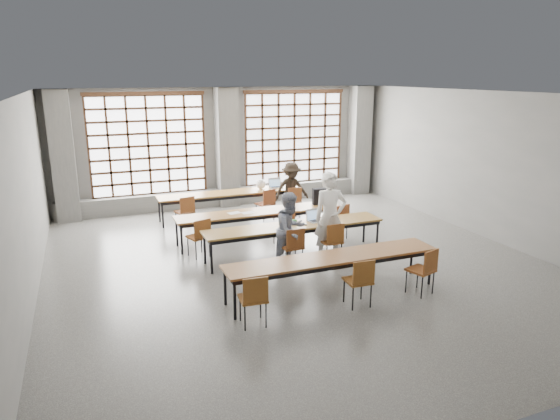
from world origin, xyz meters
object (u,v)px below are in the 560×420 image
object	(u,v)px
desk_row_c	(294,228)
chair_back_left	(186,209)
chair_mid_centre	(285,224)
laptop_front	(315,218)
chair_front_right	(333,239)
student_male	(330,217)
chair_front_left	(293,244)
chair_mid_left	(200,234)
laptop_back	(275,185)
phone	(304,225)
desk_row_b	(259,214)
plastic_bag	(261,184)
desk_row_d	(333,260)
student_female	(291,230)
chair_near_left	(254,295)
mouse	(334,219)
chair_near_right	(425,267)
desk_row_a	(231,194)
chair_back_mid	(267,201)
green_box	(291,222)
red_pouch	(253,296)
chair_mid_right	(339,218)
chair_back_right	(293,199)
student_back	(291,190)
backpack	(319,196)
chair_near_mid	(360,278)

from	to	relation	value
desk_row_c	chair_back_left	distance (m)	3.37
chair_mid_centre	laptop_front	distance (m)	0.81
chair_front_right	student_male	size ratio (longest dim) A/B	0.46
chair_mid_centre	chair_front_left	bearing A→B (deg)	-104.99
chair_back_left	chair_mid_left	xyz separation A→B (m)	(-0.11, -2.13, 0.00)
chair_front_right	laptop_back	distance (m)	4.22
chair_mid_left	phone	world-z (taller)	chair_mid_left
phone	chair_back_left	bearing A→B (deg)	124.03
desk_row_b	student_male	bearing A→B (deg)	-62.83
chair_back_left	plastic_bag	size ratio (longest dim) A/B	3.08
laptop_front	student_male	bearing A→B (deg)	-84.32
desk_row_d	student_female	bearing A→B (deg)	96.67
chair_near_left	mouse	xyz separation A→B (m)	(2.78, 2.64, 0.21)
chair_front_left	phone	world-z (taller)	chair_front_left
chair_back_left	laptop_front	distance (m)	3.61
chair_near_left	laptop_back	bearing A→B (deg)	66.12
chair_near_left	chair_near_right	xyz separation A→B (m)	(3.23, 0.00, 0.00)
desk_row_a	student_female	bearing A→B (deg)	-88.22
chair_back_mid	chair_near_right	distance (m)	5.59
desk_row_b	chair_back_left	size ratio (longest dim) A/B	4.55
laptop_back	desk_row_c	bearing A→B (deg)	-104.61
chair_back_mid	chair_front_left	size ratio (longest dim) A/B	1.00
laptop_back	green_box	bearing A→B (deg)	-105.69
chair_near_left	green_box	size ratio (longest dim) A/B	3.52
green_box	red_pouch	bearing A→B (deg)	-123.66
chair_mid_right	laptop_back	distance (m)	2.93
chair_mid_left	chair_back_mid	bearing A→B (deg)	42.63
desk_row_c	red_pouch	size ratio (longest dim) A/B	20.00
chair_back_right	student_back	distance (m)	0.26
backpack	green_box	bearing A→B (deg)	-123.45
chair_mid_centre	chair_back_mid	bearing A→B (deg)	80.94
chair_back_mid	student_male	xyz separation A→B (m)	(0.20, -3.34, 0.43)
phone	green_box	bearing A→B (deg)	141.95
chair_back_right	chair_mid_centre	world-z (taller)	same
chair_front_left	student_female	xyz separation A→B (m)	(-0.00, 0.13, 0.25)
desk_row_d	chair_mid_left	distance (m)	3.28
green_box	laptop_back	bearing A→B (deg)	74.31
student_male	red_pouch	size ratio (longest dim) A/B	9.62
chair_front_left	chair_mid_right	bearing A→B (deg)	36.95
desk_row_b	chair_back_mid	xyz separation A→B (m)	(0.74, 1.51, -0.13)
phone	plastic_bag	distance (m)	3.63
chair_mid_left	chair_near_left	distance (m)	3.37
student_male	student_female	distance (m)	0.92
laptop_front	backpack	distance (m)	1.47
laptop_back	green_box	world-z (taller)	laptop_back
chair_front_left	red_pouch	size ratio (longest dim) A/B	4.40
plastic_bag	backpack	bearing A→B (deg)	-69.86
laptop_front	backpack	bearing A→B (deg)	60.53
chair_near_left	mouse	world-z (taller)	chair_near_left
chair_near_mid	green_box	xyz separation A→B (m)	(-0.13, 2.74, 0.24)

